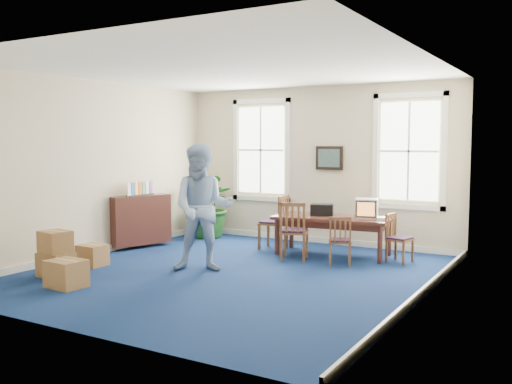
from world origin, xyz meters
The scene contains 25 objects.
floor centered at (0.00, 0.00, 0.00)m, with size 6.50×6.50×0.00m, color navy.
ceiling centered at (0.00, 0.00, 3.20)m, with size 6.50×6.50×0.00m, color white.
wall_back centered at (0.00, 3.25, 1.60)m, with size 6.50×6.50×0.00m, color beige.
wall_front centered at (0.00, -3.25, 1.60)m, with size 6.50×6.50×0.00m, color beige.
wall_left centered at (-3.00, 0.00, 1.60)m, with size 6.50×6.50×0.00m, color beige.
wall_right centered at (3.00, 0.00, 1.60)m, with size 6.50×6.50×0.00m, color beige.
baseboard_back centered at (0.00, 3.22, 0.06)m, with size 6.00×0.04×0.12m, color white.
baseboard_left centered at (-2.97, 0.00, 0.06)m, with size 0.04×6.50×0.12m, color white.
baseboard_right centered at (2.97, 0.00, 0.06)m, with size 0.04×6.50×0.12m, color white.
window_left centered at (-1.30, 3.23, 1.90)m, with size 1.40×0.12×2.20m, color white, non-canonical shape.
window_right centered at (1.90, 3.23, 1.90)m, with size 1.40×0.12×2.20m, color white, non-canonical shape.
wall_picture centered at (0.30, 3.20, 1.75)m, with size 0.58×0.06×0.48m, color black, non-canonical shape.
conference_table centered at (0.83, 2.15, 0.36)m, with size 2.10×0.96×0.72m, color #472119, non-canonical shape.
crt_tv centered at (1.45, 2.20, 0.89)m, with size 0.39×0.42×0.35m, color #B7B7BC, non-canonical shape.
game_console centered at (1.73, 2.15, 0.74)m, with size 0.16×0.20×0.05m, color white.
equipment_bag centered at (0.59, 2.20, 0.82)m, with size 0.42×0.27×0.21m, color black.
chair_near_left centered at (0.40, 1.43, 0.52)m, with size 0.46×0.46×1.03m, color brown, non-canonical shape.
chair_near_right centered at (1.26, 1.43, 0.42)m, with size 0.38×0.38×0.84m, color brown, non-canonical shape.
chair_end_left centered at (-0.42, 2.15, 0.52)m, with size 0.47×0.47×1.05m, color brown, non-canonical shape.
chair_end_right centered at (2.07, 2.15, 0.42)m, with size 0.37×0.37×0.83m, color brown, non-canonical shape.
man centered at (-0.49, -0.09, 1.02)m, with size 1.00×0.77×2.04m, color #91AFD6.
credenza centered at (-2.75, 0.96, 0.48)m, with size 0.35×1.23×0.96m, color #472119.
brochure_rack centered at (-2.73, 0.96, 1.11)m, with size 0.11×0.64×0.28m, color #99999E, non-canonical shape.
potted_plant centered at (-2.22, 2.64, 0.70)m, with size 1.26×1.09×1.40m, color #184B18.
cardboard_boxes centered at (-2.03, -1.47, 0.37)m, with size 1.31×1.31×0.75m, color #A37141, non-canonical shape.
Camera 1 is at (4.81, -7.49, 2.07)m, focal length 40.00 mm.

